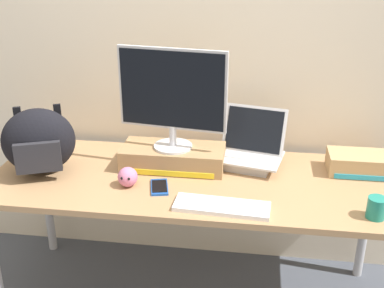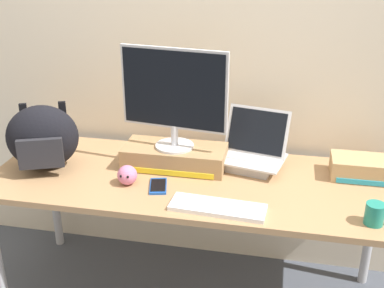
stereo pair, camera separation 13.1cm
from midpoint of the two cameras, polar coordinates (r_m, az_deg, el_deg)
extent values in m
cube|color=beige|center=(2.61, 0.00, 12.07)|extent=(7.00, 0.10, 2.60)
cube|color=#A87F56|center=(2.37, -1.58, -4.35)|extent=(1.98, 0.75, 0.03)
cylinder|color=#B2B2B7|center=(3.08, -17.92, -6.30)|extent=(0.05, 0.05, 0.70)
cylinder|color=#B2B2B7|center=(2.86, 18.54, -8.86)|extent=(0.05, 0.05, 0.70)
cube|color=#9E7A51|center=(2.45, -3.75, -1.57)|extent=(0.52, 0.23, 0.11)
cube|color=yellow|center=(2.37, -4.29, -3.53)|extent=(0.44, 0.00, 0.03)
cylinder|color=silver|center=(2.43, -3.79, -0.27)|extent=(0.19, 0.19, 0.01)
cylinder|color=silver|center=(2.40, -3.83, 0.99)|extent=(0.04, 0.04, 0.10)
cube|color=silver|center=(2.32, -3.98, 6.43)|extent=(0.54, 0.09, 0.40)
cube|color=black|center=(2.31, -4.08, 6.36)|extent=(0.51, 0.07, 0.37)
cube|color=#ADADB2|center=(2.47, 5.27, -2.16)|extent=(0.26, 0.24, 0.05)
cube|color=silver|center=(2.46, 5.30, -1.56)|extent=(0.36, 0.31, 0.01)
cube|color=#B7B7BC|center=(2.48, 5.41, -1.25)|extent=(0.30, 0.19, 0.00)
cube|color=silver|center=(2.48, 5.87, 1.65)|extent=(0.33, 0.16, 0.23)
cube|color=black|center=(2.48, 5.85, 1.66)|extent=(0.30, 0.14, 0.20)
cube|color=white|center=(2.11, 1.75, -7.41)|extent=(0.42, 0.16, 0.02)
cube|color=silver|center=(2.10, 1.76, -7.14)|extent=(0.40, 0.14, 0.00)
ellipsoid|color=black|center=(2.49, -19.07, 0.33)|extent=(0.41, 0.33, 0.33)
cube|color=#232328|center=(2.39, -19.20, -1.55)|extent=(0.21, 0.10, 0.15)
cube|color=black|center=(2.61, -21.01, 1.50)|extent=(0.04, 0.03, 0.25)
cube|color=black|center=(2.59, -16.79, 1.91)|extent=(0.04, 0.03, 0.25)
cylinder|color=#1E7F70|center=(2.14, 19.30, -7.15)|extent=(0.08, 0.08, 0.09)
cube|color=#19479E|center=(2.28, -5.51, -5.11)|extent=(0.11, 0.17, 0.01)
cube|color=black|center=(2.27, -5.52, -4.98)|extent=(0.09, 0.13, 0.00)
sphere|color=#CC7099|center=(2.30, -9.22, -3.87)|extent=(0.09, 0.09, 0.09)
sphere|color=black|center=(2.26, -9.92, -4.04)|extent=(0.01, 0.01, 0.01)
sphere|color=black|center=(2.25, -9.12, -4.10)|extent=(0.01, 0.01, 0.01)
cube|color=tan|center=(2.51, 17.89, -2.21)|extent=(0.32, 0.18, 0.10)
cube|color=#2899BC|center=(2.44, 18.12, -3.82)|extent=(0.27, 0.00, 0.02)
camera|label=1|loc=(0.07, -91.64, -0.71)|focal=45.21mm
camera|label=2|loc=(0.07, 88.36, 0.71)|focal=45.21mm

